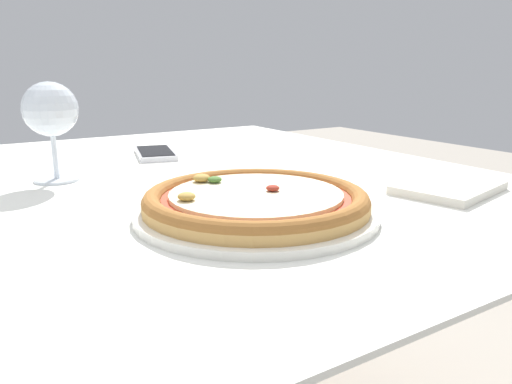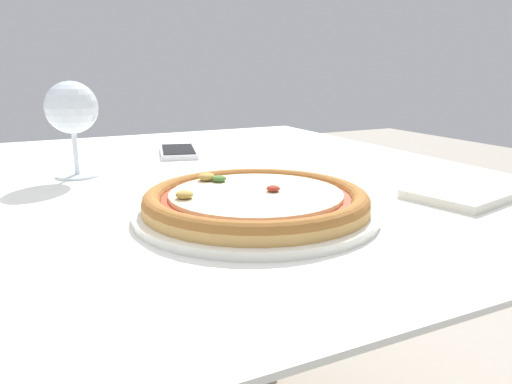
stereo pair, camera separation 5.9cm
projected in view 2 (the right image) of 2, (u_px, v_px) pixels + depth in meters
dining_table at (99, 240)px, 0.77m from camera, size 1.26×1.06×0.74m
pizza_plate at (256, 202)px, 0.59m from camera, size 0.29×0.29×0.04m
wine_glass_far_left at (72, 110)px, 0.78m from camera, size 0.08×0.08×0.15m
cell_phone at (178, 152)px, 1.01m from camera, size 0.10×0.16×0.01m
napkin_folded at (464, 193)px, 0.68m from camera, size 0.17×0.14×0.01m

